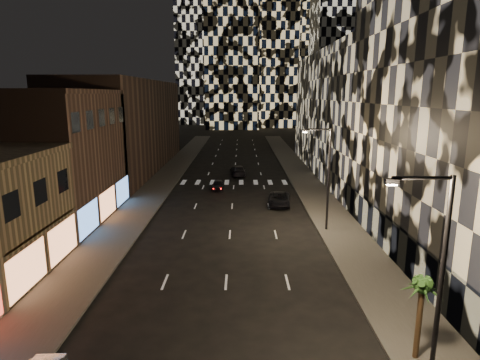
{
  "coord_description": "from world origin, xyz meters",
  "views": [
    {
      "loc": [
        0.97,
        -4.1,
        12.02
      ],
      "look_at": [
        0.9,
        23.73,
        6.0
      ],
      "focal_mm": 30.0,
      "sensor_mm": 36.0,
      "label": 1
    }
  ],
  "objects_px": {
    "car_dark_midlane": "(218,185)",
    "car_dark_oncoming": "(238,171)",
    "palm_tree": "(422,292)",
    "streetlight_near": "(436,273)",
    "streetlight_far": "(326,172)",
    "car_dark_rightlane": "(279,199)"
  },
  "relations": [
    {
      "from": "car_dark_oncoming",
      "to": "streetlight_far",
      "type": "bearing_deg",
      "value": 102.31
    },
    {
      "from": "streetlight_near",
      "to": "streetlight_far",
      "type": "bearing_deg",
      "value": 90.0
    },
    {
      "from": "palm_tree",
      "to": "car_dark_midlane",
      "type": "bearing_deg",
      "value": 108.19
    },
    {
      "from": "streetlight_near",
      "to": "car_dark_midlane",
      "type": "height_order",
      "value": "streetlight_near"
    },
    {
      "from": "streetlight_near",
      "to": "car_dark_oncoming",
      "type": "bearing_deg",
      "value": 99.91
    },
    {
      "from": "streetlight_near",
      "to": "car_dark_oncoming",
      "type": "height_order",
      "value": "streetlight_near"
    },
    {
      "from": "car_dark_midlane",
      "to": "car_dark_rightlane",
      "type": "height_order",
      "value": "car_dark_rightlane"
    },
    {
      "from": "car_dark_midlane",
      "to": "palm_tree",
      "type": "distance_m",
      "value": 35.25
    },
    {
      "from": "streetlight_near",
      "to": "car_dark_midlane",
      "type": "bearing_deg",
      "value": 106.17
    },
    {
      "from": "car_dark_midlane",
      "to": "streetlight_near",
      "type": "bearing_deg",
      "value": -74.37
    },
    {
      "from": "car_dark_oncoming",
      "to": "streetlight_near",
      "type": "bearing_deg",
      "value": 94.68
    },
    {
      "from": "streetlight_far",
      "to": "car_dark_rightlane",
      "type": "xyz_separation_m",
      "value": [
        -3.17,
        8.39,
        -4.67
      ]
    },
    {
      "from": "car_dark_rightlane",
      "to": "palm_tree",
      "type": "height_order",
      "value": "palm_tree"
    },
    {
      "from": "car_dark_midlane",
      "to": "palm_tree",
      "type": "bearing_deg",
      "value": -72.35
    },
    {
      "from": "car_dark_midlane",
      "to": "car_dark_oncoming",
      "type": "height_order",
      "value": "car_dark_oncoming"
    },
    {
      "from": "streetlight_near",
      "to": "streetlight_far",
      "type": "relative_size",
      "value": 1.0
    },
    {
      "from": "palm_tree",
      "to": "streetlight_far",
      "type": "bearing_deg",
      "value": 92.08
    },
    {
      "from": "streetlight_near",
      "to": "car_dark_oncoming",
      "type": "distance_m",
      "value": 45.64
    },
    {
      "from": "streetlight_near",
      "to": "car_dark_midlane",
      "type": "relative_size",
      "value": 2.5
    },
    {
      "from": "streetlight_near",
      "to": "streetlight_far",
      "type": "distance_m",
      "value": 20.0
    },
    {
      "from": "car_dark_midlane",
      "to": "car_dark_oncoming",
      "type": "relative_size",
      "value": 0.7
    },
    {
      "from": "streetlight_near",
      "to": "car_dark_oncoming",
      "type": "xyz_separation_m",
      "value": [
        -7.82,
        44.73,
        -4.61
      ]
    }
  ]
}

